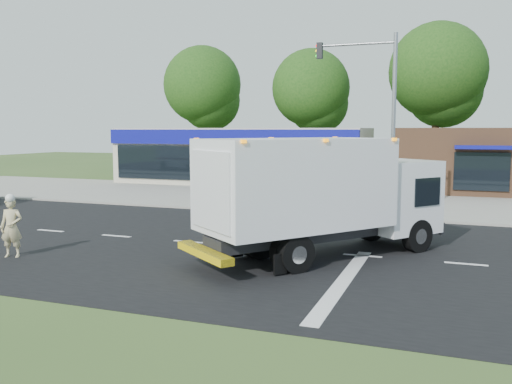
# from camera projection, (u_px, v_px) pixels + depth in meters

# --- Properties ---
(ground) EXTENTS (120.00, 120.00, 0.00)m
(ground) POSITION_uv_depth(u_px,v_px,m) (271.00, 249.00, 17.81)
(ground) COLOR #385123
(ground) RESTS_ON ground
(road_asphalt) EXTENTS (60.00, 14.00, 0.02)m
(road_asphalt) POSITION_uv_depth(u_px,v_px,m) (271.00, 249.00, 17.81)
(road_asphalt) COLOR black
(road_asphalt) RESTS_ON ground
(sidewalk) EXTENTS (60.00, 2.40, 0.12)m
(sidewalk) POSITION_uv_depth(u_px,v_px,m) (327.00, 212.00, 25.45)
(sidewalk) COLOR gray
(sidewalk) RESTS_ON ground
(parking_apron) EXTENTS (60.00, 9.00, 0.02)m
(parking_apron) POSITION_uv_depth(u_px,v_px,m) (350.00, 198.00, 30.85)
(parking_apron) COLOR gray
(parking_apron) RESTS_ON ground
(lane_markings) EXTENTS (55.20, 7.00, 0.01)m
(lane_markings) POSITION_uv_depth(u_px,v_px,m) (299.00, 261.00, 16.09)
(lane_markings) COLOR silver
(lane_markings) RESTS_ON road_asphalt
(ems_box_truck) EXTENTS (7.12, 8.05, 3.66)m
(ems_box_truck) POSITION_uv_depth(u_px,v_px,m) (320.00, 189.00, 16.38)
(ems_box_truck) COLOR black
(ems_box_truck) RESTS_ON ground
(emergency_worker) EXTENTS (0.78, 0.64, 1.97)m
(emergency_worker) POSITION_uv_depth(u_px,v_px,m) (11.00, 226.00, 16.54)
(emergency_worker) COLOR #C9B886
(emergency_worker) RESTS_ON ground
(retail_strip_mall) EXTENTS (18.00, 6.20, 4.00)m
(retail_strip_mall) POSITION_uv_depth(u_px,v_px,m) (242.00, 156.00, 39.25)
(retail_strip_mall) COLOR #BFB99E
(retail_strip_mall) RESTS_ON ground
(brown_storefront) EXTENTS (10.00, 6.70, 4.00)m
(brown_storefront) POSITION_uv_depth(u_px,v_px,m) (480.00, 160.00, 33.79)
(brown_storefront) COLOR #382316
(brown_storefront) RESTS_ON ground
(traffic_signal_pole) EXTENTS (3.51, 0.25, 8.00)m
(traffic_signal_pole) POSITION_uv_depth(u_px,v_px,m) (379.00, 106.00, 23.51)
(traffic_signal_pole) COLOR gray
(traffic_signal_pole) RESTS_ON ground
(background_trees) EXTENTS (36.77, 7.39, 12.10)m
(background_trees) POSITION_uv_depth(u_px,v_px,m) (374.00, 86.00, 43.49)
(background_trees) COLOR #332114
(background_trees) RESTS_ON ground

